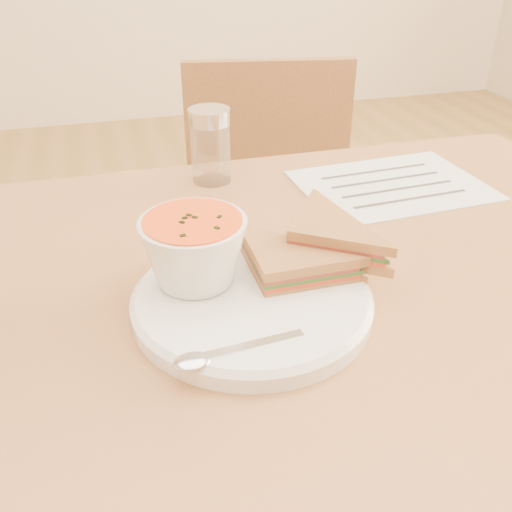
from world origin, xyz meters
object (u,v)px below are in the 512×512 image
object	(u,v)px
soup_bowl	(195,254)
condiment_shaker	(210,146)
chair_far	(275,269)
dining_table	(293,483)
plate	(252,302)

from	to	relation	value
soup_bowl	condiment_shaker	size ratio (longest dim) A/B	0.99
chair_far	soup_bowl	size ratio (longest dim) A/B	7.65
dining_table	plate	xyz separation A→B (m)	(-0.08, -0.05, 0.38)
chair_far	soup_bowl	xyz separation A→B (m)	(-0.26, -0.52, 0.39)
plate	condiment_shaker	bearing A→B (deg)	85.17
soup_bowl	condiment_shaker	world-z (taller)	condiment_shaker
dining_table	chair_far	size ratio (longest dim) A/B	1.20
dining_table	chair_far	bearing A→B (deg)	75.72
dining_table	soup_bowl	size ratio (longest dim) A/B	9.17
condiment_shaker	plate	bearing A→B (deg)	-94.83
soup_bowl	condiment_shaker	bearing A→B (deg)	75.10
soup_bowl	plate	bearing A→B (deg)	-34.95
chair_far	plate	xyz separation A→B (m)	(-0.21, -0.56, 0.34)
dining_table	soup_bowl	bearing A→B (deg)	-172.62
chair_far	soup_bowl	distance (m)	0.70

